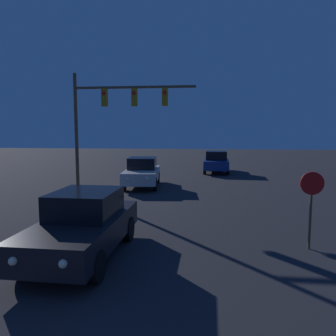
{
  "coord_description": "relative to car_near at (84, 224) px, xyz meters",
  "views": [
    {
      "loc": [
        1.31,
        -0.83,
        3.35
      ],
      "look_at": [
        0.0,
        11.7,
        1.92
      ],
      "focal_mm": 35.0,
      "sensor_mm": 36.0,
      "label": 1
    }
  ],
  "objects": [
    {
      "name": "car_near",
      "position": [
        0.0,
        0.0,
        0.0
      ],
      "size": [
        2.05,
        4.72,
        1.74
      ],
      "rotation": [
        0.0,
        0.0,
        3.12
      ],
      "color": "black",
      "rests_on": "ground_plane"
    },
    {
      "name": "car_far",
      "position": [
        4.28,
        18.4,
        0.0
      ],
      "size": [
        2.12,
        4.74,
        1.74
      ],
      "rotation": [
        0.0,
        0.0,
        -0.04
      ],
      "color": "navy",
      "rests_on": "ground_plane"
    },
    {
      "name": "stop_sign",
      "position": [
        6.19,
        1.15,
        0.67
      ],
      "size": [
        0.65,
        0.07,
        2.22
      ],
      "color": "brown",
      "rests_on": "ground_plane"
    },
    {
      "name": "car_mid",
      "position": [
        -0.48,
        11.16,
        0.0
      ],
      "size": [
        2.25,
        4.78,
        1.74
      ],
      "rotation": [
        0.0,
        0.0,
        3.22
      ],
      "color": "beige",
      "rests_on": "ground_plane"
    },
    {
      "name": "traffic_signal_mast",
      "position": [
        -1.65,
        8.67,
        3.53
      ],
      "size": [
        6.42,
        0.3,
        6.35
      ],
      "color": "brown",
      "rests_on": "ground_plane"
    }
  ]
}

